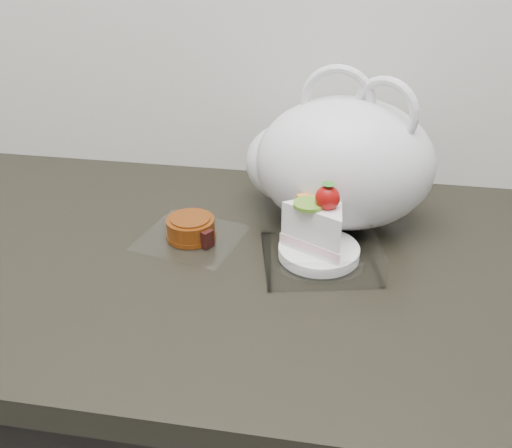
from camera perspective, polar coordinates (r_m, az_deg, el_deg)
cake_tray at (r=0.83m, az=6.38°, el=-1.48°), size 0.19×0.19×0.13m
mooncake_wrap at (r=0.90m, az=-6.48°, el=-0.61°), size 0.18×0.17×0.04m
plastic_bag at (r=0.92m, az=7.81°, el=6.15°), size 0.35×0.28×0.26m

